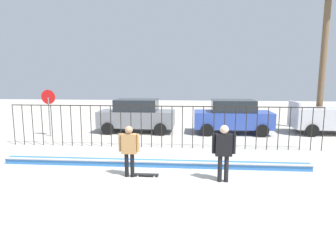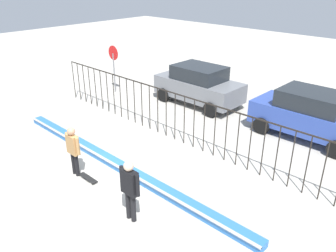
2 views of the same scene
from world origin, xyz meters
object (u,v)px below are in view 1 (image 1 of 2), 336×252
Objects in this scene: camera_operator at (224,148)px; stop_sign at (49,107)px; skateboarder at (129,147)px; parked_car_blue at (233,116)px; skateboard at (146,175)px; parked_car_gray at (137,115)px.

stop_sign is at bearing 13.80° from camera_operator.
parked_car_blue is at bearing 60.73° from skateboarder.
skateboard is (0.54, 0.08, -0.94)m from skateboarder.
skateboard is at bearing -44.23° from stop_sign.
skateboarder reaches higher than skateboard.
parked_car_gray is 1.00× the size of parked_car_blue.
parked_car_blue is (3.70, 7.74, 0.91)m from skateboard.
camera_operator is 0.41× the size of parked_car_gray.
skateboard is 0.45× the size of camera_operator.
skateboarder is 0.94× the size of camera_operator.
stop_sign is (-5.64, 6.09, 0.62)m from skateboarder.
stop_sign reaches higher than parked_car_blue.
parked_car_blue reaches higher than skateboard.
skateboarder is 1.08m from skateboard.
skateboard is 0.19× the size of parked_car_gray.
skateboard is 0.32× the size of stop_sign.
camera_operator is 8.12m from parked_car_blue.
parked_car_gray reaches higher than skateboard.
skateboarder is at bearing -165.43° from skateboard.
parked_car_blue is at bearing 9.95° from stop_sign.
stop_sign reaches higher than skateboard.
parked_car_blue is (4.23, 7.82, -0.03)m from skateboarder.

